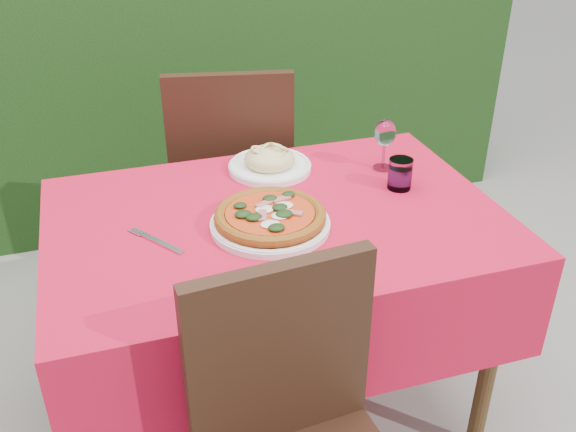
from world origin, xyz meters
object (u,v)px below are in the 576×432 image
object	(u,v)px
water_glass	(400,175)
fork	(161,243)
pasta_plate	(270,162)
chair_far	(232,173)
wine_glass	(385,135)
pizza_plate	(270,218)

from	to	relation	value
water_glass	fork	distance (m)	0.74
pasta_plate	chair_far	bearing A→B (deg)	96.60
pasta_plate	fork	distance (m)	0.52
pasta_plate	water_glass	bearing A→B (deg)	-35.38
pasta_plate	wine_glass	xyz separation A→B (m)	(0.35, -0.10, 0.09)
water_glass	fork	bearing A→B (deg)	-171.95
chair_far	pizza_plate	world-z (taller)	chair_far
chair_far	wine_glass	bearing A→B (deg)	140.06
chair_far	wine_glass	xyz separation A→B (m)	(0.39, -0.48, 0.30)
pasta_plate	fork	bearing A→B (deg)	-138.90
pasta_plate	fork	world-z (taller)	pasta_plate
chair_far	fork	world-z (taller)	chair_far
pasta_plate	wine_glass	world-z (taller)	wine_glass
wine_glass	fork	world-z (taller)	wine_glass
wine_glass	chair_far	bearing A→B (deg)	128.98
water_glass	wine_glass	bearing A→B (deg)	85.89
pasta_plate	water_glass	size ratio (longest dim) A/B	2.81
chair_far	pizza_plate	xyz separation A→B (m)	(-0.06, -0.73, 0.21)
chair_far	pizza_plate	size ratio (longest dim) A/B	3.04
wine_glass	water_glass	bearing A→B (deg)	-94.11
pizza_plate	pasta_plate	distance (m)	0.36
wine_glass	fork	xyz separation A→B (m)	(-0.74, -0.24, -0.11)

